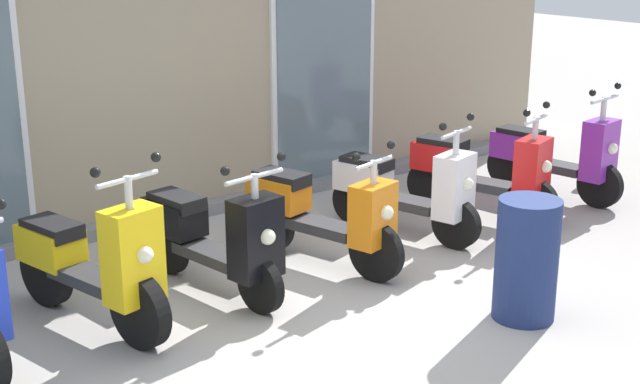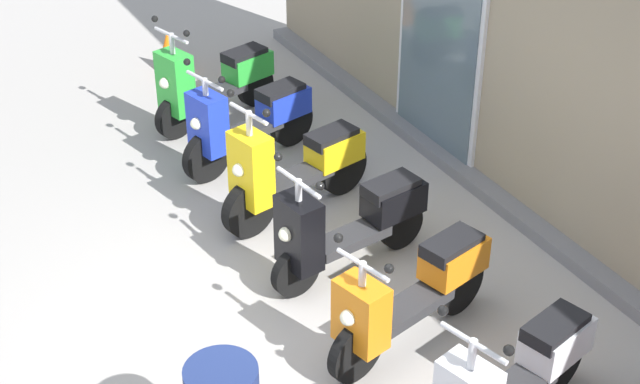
{
  "view_description": "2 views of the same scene",
  "coord_description": "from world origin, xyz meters",
  "views": [
    {
      "loc": [
        -3.79,
        -4.79,
        2.82
      ],
      "look_at": [
        0.11,
        0.33,
        0.85
      ],
      "focal_mm": 49.07,
      "sensor_mm": 36.0,
      "label": 1
    },
    {
      "loc": [
        5.09,
        -2.41,
        4.83
      ],
      "look_at": [
        -0.7,
        0.69,
        0.75
      ],
      "focal_mm": 52.72,
      "sensor_mm": 36.0,
      "label": 2
    }
  ],
  "objects": [
    {
      "name": "scooter_blue",
      "position": [
        -2.63,
        0.9,
        0.48
      ],
      "size": [
        0.75,
        1.6,
        1.21
      ],
      "color": "black",
      "rests_on": "ground_plane"
    },
    {
      "name": "scooter_white",
      "position": [
        1.58,
        0.93,
        0.46
      ],
      "size": [
        0.75,
        1.56,
        1.21
      ],
      "color": "black",
      "rests_on": "ground_plane"
    },
    {
      "name": "traffic_cone",
      "position": [
        -5.16,
        0.98,
        0.26
      ],
      "size": [
        0.32,
        0.32,
        0.52
      ],
      "primitive_type": "cone",
      "color": "orange",
      "rests_on": "ground_plane"
    },
    {
      "name": "scooter_orange",
      "position": [
        0.5,
        0.82,
        0.48
      ],
      "size": [
        0.74,
        1.63,
        1.14
      ],
      "color": "black",
      "rests_on": "ground_plane"
    },
    {
      "name": "storefront_facade",
      "position": [
        -0.0,
        2.89,
        1.84
      ],
      "size": [
        10.97,
        0.5,
        3.81
      ],
      "color": "gray",
      "rests_on": "ground_plane"
    },
    {
      "name": "ground_plane",
      "position": [
        0.0,
        0.0,
        0.0
      ],
      "size": [
        40.0,
        40.0,
        0.0
      ],
      "primitive_type": "plane",
      "color": "#A8A39E"
    },
    {
      "name": "scooter_green",
      "position": [
        -3.64,
        0.93,
        0.49
      ],
      "size": [
        0.78,
        1.56,
        1.29
      ],
      "color": "black",
      "rests_on": "ground_plane"
    },
    {
      "name": "scooter_yellow",
      "position": [
        -1.55,
        0.87,
        0.49
      ],
      "size": [
        0.7,
        1.65,
        1.35
      ],
      "color": "black",
      "rests_on": "ground_plane"
    },
    {
      "name": "scooter_black",
      "position": [
        -0.54,
        0.86,
        0.49
      ],
      "size": [
        0.65,
        1.58,
        1.2
      ],
      "color": "black",
      "rests_on": "ground_plane"
    }
  ]
}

